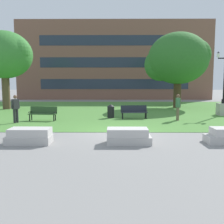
% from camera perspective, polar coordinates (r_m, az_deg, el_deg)
% --- Properties ---
extents(ground_plane, '(140.00, 140.00, 0.00)m').
position_cam_1_polar(ground_plane, '(13.17, 1.47, -4.49)').
color(ground_plane, gray).
extents(grass_lawn, '(40.00, 20.00, 0.02)m').
position_cam_1_polar(grass_lawn, '(23.06, 1.02, 0.33)').
color(grass_lawn, '#4C8438').
rests_on(grass_lawn, ground).
extents(concrete_block_center, '(1.80, 0.90, 0.64)m').
position_cam_1_polar(concrete_block_center, '(11.33, -17.50, -5.05)').
color(concrete_block_center, '#BCB7B2').
rests_on(concrete_block_center, ground).
extents(concrete_block_left, '(1.80, 0.90, 0.64)m').
position_cam_1_polar(concrete_block_left, '(10.81, 3.55, -5.30)').
color(concrete_block_left, '#BCB7B2').
rests_on(concrete_block_left, ground).
extents(park_bench_near_left, '(1.84, 0.70, 0.90)m').
position_cam_1_polar(park_bench_near_left, '(17.59, -14.78, -0.12)').
color(park_bench_near_left, '#284723').
rests_on(park_bench_near_left, grass_lawn).
extents(park_bench_near_right, '(1.83, 0.64, 0.90)m').
position_cam_1_polar(park_bench_near_right, '(17.97, 4.81, 0.21)').
color(park_bench_near_right, '#1E232D').
rests_on(park_bench_near_right, grass_lawn).
extents(lamp_post_left, '(1.32, 0.80, 4.74)m').
position_cam_1_polar(lamp_post_left, '(21.43, 23.08, 1.95)').
color(lamp_post_left, '#ADA89E').
rests_on(lamp_post_left, grass_lawn).
extents(tree_near_left, '(6.08, 5.79, 7.21)m').
position_cam_1_polar(tree_near_left, '(26.44, 14.05, 11.11)').
color(tree_near_left, '#42301E').
rests_on(tree_near_left, grass_lawn).
extents(tree_far_left, '(5.27, 5.01, 7.07)m').
position_cam_1_polar(tree_far_left, '(26.17, -22.51, 11.25)').
color(tree_far_left, brown).
rests_on(tree_far_left, grass_lawn).
extents(trash_bin, '(0.49, 0.49, 0.96)m').
position_cam_1_polar(trash_bin, '(18.25, -0.27, 0.22)').
color(trash_bin, black).
rests_on(trash_bin, grass_lawn).
extents(person_bystander_near_lawn, '(0.26, 0.62, 1.71)m').
position_cam_1_polar(person_bystander_near_lawn, '(17.58, 14.15, 1.35)').
color(person_bystander_near_lawn, brown).
rests_on(person_bystander_near_lawn, grass_lawn).
extents(person_bystander_far_lawn, '(0.45, 0.57, 1.71)m').
position_cam_1_polar(person_bystander_far_lawn, '(17.05, -20.27, 0.98)').
color(person_bystander_far_lawn, '#28282D').
rests_on(person_bystander_far_lawn, grass_lawn).
extents(building_facade_distant, '(27.61, 1.03, 11.07)m').
position_cam_1_polar(building_facade_distant, '(37.53, 0.52, 11.20)').
color(building_facade_distant, brown).
rests_on(building_facade_distant, ground).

